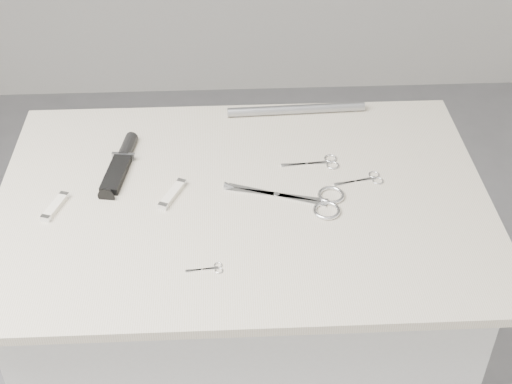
{
  "coord_description": "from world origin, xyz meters",
  "views": [
    {
      "loc": [
        -0.03,
        -1.13,
        1.83
      ],
      "look_at": [
        0.03,
        0.01,
        0.92
      ],
      "focal_mm": 50.0,
      "sensor_mm": 36.0,
      "label": 1
    }
  ],
  "objects_px": {
    "large_shears": "(310,200)",
    "metal_rail": "(296,109)",
    "embroidery_scissors_a": "(321,163)",
    "tiny_scissors": "(210,269)",
    "sheathed_knife": "(122,161)",
    "plinth": "(245,346)",
    "embroidery_scissors_b": "(366,179)",
    "pocket_knife_a": "(172,194)",
    "pocket_knife_b": "(55,207)"
  },
  "relations": [
    {
      "from": "large_shears",
      "to": "metal_rail",
      "type": "bearing_deg",
      "value": 106.94
    },
    {
      "from": "embroidery_scissors_a",
      "to": "tiny_scissors",
      "type": "distance_m",
      "value": 0.39
    },
    {
      "from": "large_shears",
      "to": "sheathed_knife",
      "type": "bearing_deg",
      "value": 177.16
    },
    {
      "from": "tiny_scissors",
      "to": "metal_rail",
      "type": "relative_size",
      "value": 0.21
    },
    {
      "from": "plinth",
      "to": "embroidery_scissors_b",
      "type": "xyz_separation_m",
      "value": [
        0.26,
        0.04,
        0.47
      ]
    },
    {
      "from": "embroidery_scissors_b",
      "to": "pocket_knife_a",
      "type": "height_order",
      "value": "pocket_knife_a"
    },
    {
      "from": "sheathed_knife",
      "to": "pocket_knife_b",
      "type": "xyz_separation_m",
      "value": [
        -0.12,
        -0.14,
        -0.0
      ]
    },
    {
      "from": "large_shears",
      "to": "embroidery_scissors_a",
      "type": "xyz_separation_m",
      "value": [
        0.04,
        0.13,
        -0.0
      ]
    },
    {
      "from": "embroidery_scissors_b",
      "to": "metal_rail",
      "type": "xyz_separation_m",
      "value": [
        -0.12,
        0.27,
        0.01
      ]
    },
    {
      "from": "pocket_knife_a",
      "to": "sheathed_knife",
      "type": "bearing_deg",
      "value": 68.92
    },
    {
      "from": "plinth",
      "to": "pocket_knife_b",
      "type": "distance_m",
      "value": 0.6
    },
    {
      "from": "plinth",
      "to": "embroidery_scissors_b",
      "type": "height_order",
      "value": "embroidery_scissors_b"
    },
    {
      "from": "embroidery_scissors_b",
      "to": "sheathed_knife",
      "type": "xyz_separation_m",
      "value": [
        -0.52,
        0.08,
        0.01
      ]
    },
    {
      "from": "metal_rail",
      "to": "tiny_scissors",
      "type": "bearing_deg",
      "value": -111.59
    },
    {
      "from": "embroidery_scissors_a",
      "to": "tiny_scissors",
      "type": "xyz_separation_m",
      "value": [
        -0.24,
        -0.31,
        -0.0
      ]
    },
    {
      "from": "sheathed_knife",
      "to": "tiny_scissors",
      "type": "bearing_deg",
      "value": -141.27
    },
    {
      "from": "pocket_knife_b",
      "to": "pocket_knife_a",
      "type": "bearing_deg",
      "value": -63.93
    },
    {
      "from": "plinth",
      "to": "metal_rail",
      "type": "height_order",
      "value": "metal_rail"
    },
    {
      "from": "embroidery_scissors_a",
      "to": "pocket_knife_a",
      "type": "relative_size",
      "value": 1.31
    },
    {
      "from": "pocket_knife_a",
      "to": "tiny_scissors",
      "type": "bearing_deg",
      "value": -136.28
    },
    {
      "from": "pocket_knife_a",
      "to": "pocket_knife_b",
      "type": "bearing_deg",
      "value": 121.3
    },
    {
      "from": "sheathed_knife",
      "to": "metal_rail",
      "type": "height_order",
      "value": "metal_rail"
    },
    {
      "from": "pocket_knife_a",
      "to": "metal_rail",
      "type": "height_order",
      "value": "metal_rail"
    },
    {
      "from": "tiny_scissors",
      "to": "sheathed_knife",
      "type": "relative_size",
      "value": 0.33
    },
    {
      "from": "embroidery_scissors_b",
      "to": "pocket_knife_b",
      "type": "height_order",
      "value": "pocket_knife_b"
    },
    {
      "from": "pocket_knife_b",
      "to": "metal_rail",
      "type": "xyz_separation_m",
      "value": [
        0.51,
        0.33,
        0.01
      ]
    },
    {
      "from": "metal_rail",
      "to": "pocket_knife_b",
      "type": "bearing_deg",
      "value": -147.13
    },
    {
      "from": "large_shears",
      "to": "pocket_knife_b",
      "type": "xyz_separation_m",
      "value": [
        -0.51,
        0.0,
        0.0
      ]
    },
    {
      "from": "tiny_scissors",
      "to": "plinth",
      "type": "bearing_deg",
      "value": 65.97
    },
    {
      "from": "plinth",
      "to": "embroidery_scissors_a",
      "type": "xyz_separation_m",
      "value": [
        0.17,
        0.1,
        0.47
      ]
    },
    {
      "from": "embroidery_scissors_a",
      "to": "pocket_knife_b",
      "type": "height_order",
      "value": "pocket_knife_b"
    },
    {
      "from": "sheathed_knife",
      "to": "pocket_knife_a",
      "type": "bearing_deg",
      "value": -126.52
    },
    {
      "from": "plinth",
      "to": "embroidery_scissors_a",
      "type": "relative_size",
      "value": 7.3
    },
    {
      "from": "pocket_knife_a",
      "to": "metal_rail",
      "type": "relative_size",
      "value": 0.29
    },
    {
      "from": "embroidery_scissors_b",
      "to": "pocket_knife_b",
      "type": "xyz_separation_m",
      "value": [
        -0.63,
        -0.06,
        0.0
      ]
    },
    {
      "from": "sheathed_knife",
      "to": "pocket_knife_b",
      "type": "distance_m",
      "value": 0.19
    },
    {
      "from": "plinth",
      "to": "embroidery_scissors_a",
      "type": "distance_m",
      "value": 0.51
    },
    {
      "from": "embroidery_scissors_b",
      "to": "tiny_scissors",
      "type": "xyz_separation_m",
      "value": [
        -0.33,
        -0.25,
        -0.0
      ]
    },
    {
      "from": "embroidery_scissors_b",
      "to": "tiny_scissors",
      "type": "bearing_deg",
      "value": -155.17
    },
    {
      "from": "embroidery_scissors_a",
      "to": "pocket_knife_b",
      "type": "relative_size",
      "value": 1.42
    },
    {
      "from": "pocket_knife_b",
      "to": "metal_rail",
      "type": "relative_size",
      "value": 0.27
    },
    {
      "from": "pocket_knife_a",
      "to": "embroidery_scissors_a",
      "type": "bearing_deg",
      "value": -48.5
    },
    {
      "from": "plinth",
      "to": "large_shears",
      "type": "height_order",
      "value": "large_shears"
    },
    {
      "from": "embroidery_scissors_a",
      "to": "metal_rail",
      "type": "bearing_deg",
      "value": 95.45
    },
    {
      "from": "tiny_scissors",
      "to": "embroidery_scissors_b",
      "type": "bearing_deg",
      "value": 31.19
    },
    {
      "from": "embroidery_scissors_b",
      "to": "metal_rail",
      "type": "relative_size",
      "value": 0.32
    },
    {
      "from": "embroidery_scissors_a",
      "to": "pocket_knife_b",
      "type": "bearing_deg",
      "value": -171.08
    },
    {
      "from": "plinth",
      "to": "metal_rail",
      "type": "distance_m",
      "value": 0.59
    },
    {
      "from": "embroidery_scissors_b",
      "to": "metal_rail",
      "type": "height_order",
      "value": "metal_rail"
    },
    {
      "from": "large_shears",
      "to": "embroidery_scissors_a",
      "type": "bearing_deg",
      "value": 91.17
    }
  ]
}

